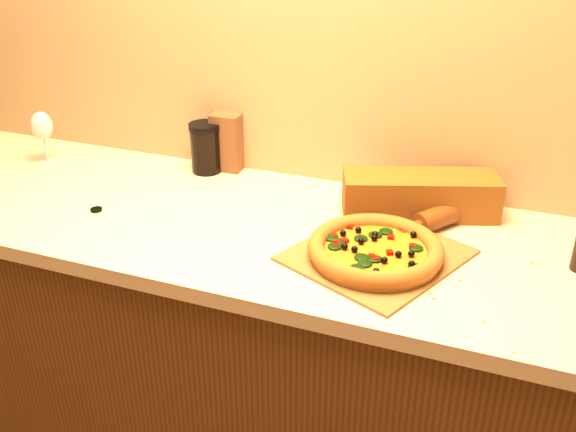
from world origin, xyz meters
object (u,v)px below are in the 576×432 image
(dark_jar, at_px, (206,148))
(pizza, at_px, (375,250))
(wine_glass, at_px, (42,127))
(pizza_peel, at_px, (381,253))
(rolling_pin, at_px, (458,210))

(dark_jar, bearing_deg, pizza, -28.89)
(wine_glass, bearing_deg, pizza_peel, -9.42)
(wine_glass, bearing_deg, dark_jar, 13.22)
(pizza_peel, distance_m, rolling_pin, 0.29)
(pizza, distance_m, wine_glass, 1.15)
(pizza_peel, xyz_separation_m, pizza, (-0.01, -0.03, 0.02))
(rolling_pin, distance_m, dark_jar, 0.77)
(pizza_peel, height_order, dark_jar, dark_jar)
(pizza_peel, relative_size, wine_glass, 3.23)
(rolling_pin, xyz_separation_m, dark_jar, (-0.77, 0.06, 0.05))
(rolling_pin, relative_size, wine_glass, 2.16)
(rolling_pin, bearing_deg, dark_jar, 175.65)
(pizza_peel, relative_size, pizza, 1.71)
(pizza, bearing_deg, dark_jar, 151.11)
(pizza_peel, bearing_deg, dark_jar, 176.95)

